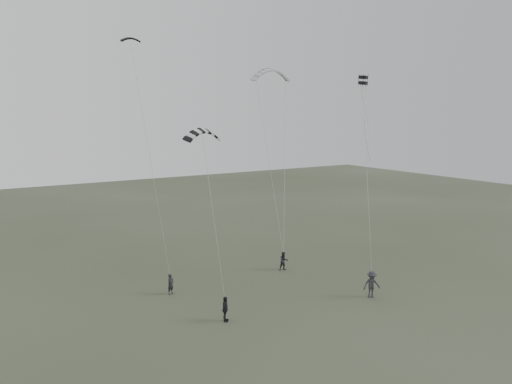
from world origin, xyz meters
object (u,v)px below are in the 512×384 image
flyer_left (171,284)px  kite_box (363,80)px  flyer_far (372,284)px  kite_dark_small (131,38)px  flyer_right (284,261)px  kite_striped (203,131)px  kite_pale_large (271,70)px  flyer_center (225,309)px

flyer_left → kite_box: size_ratio=2.14×
flyer_far → kite_dark_small: bearing=158.7°
flyer_left → flyer_far: flyer_far is taller
flyer_right → flyer_far: bearing=-63.5°
kite_striped → flyer_left: bearing=108.2°
flyer_far → kite_striped: (-10.35, 5.47, 10.82)m
flyer_far → kite_pale_large: size_ratio=0.48×
flyer_right → flyer_far: size_ratio=0.81×
kite_pale_large → flyer_left: bearing=-139.5°
flyer_center → kite_dark_small: bearing=50.9°
kite_dark_small → kite_box: (16.70, -6.09, -2.64)m
flyer_right → kite_striped: (-8.76, -2.97, 11.01)m
flyer_right → flyer_left: bearing=-163.2°
flyer_center → kite_dark_small: size_ratio=1.16×
flyer_center → kite_pale_large: kite_pale_large is taller
flyer_far → kite_striped: 15.95m
kite_pale_large → kite_box: (0.71, -11.93, -1.60)m
flyer_far → kite_dark_small: (-12.92, 11.45, 17.19)m
flyer_right → flyer_center: flyer_center is taller
kite_striped → flyer_far: bearing=-35.8°
flyer_far → kite_box: (3.77, 5.36, 14.55)m
flyer_left → kite_dark_small: bearing=88.0°
flyer_right → kite_pale_large: bearing=78.1°
flyer_center → kite_dark_small: kite_dark_small is taller
flyer_left → kite_dark_small: size_ratio=1.08×
flyer_center → flyer_far: flyer_far is taller
flyer_far → kite_dark_small: kite_dark_small is taller
flyer_far → kite_box: 15.96m
flyer_center → kite_striped: bearing=31.7°
kite_dark_small → kite_striped: kite_dark_small is taller
kite_dark_small → kite_box: 17.97m
flyer_right → kite_striped: bearing=-145.5°
flyer_left → flyer_right: size_ratio=0.96×
flyer_right → kite_pale_large: kite_pale_large is taller
flyer_right → kite_box: kite_box is taller
kite_striped → kite_box: size_ratio=3.75×
kite_striped → kite_box: bearing=-8.4°
flyer_far → kite_pale_large: bearing=100.2°
flyer_left → flyer_far: 14.35m
flyer_left → kite_box: kite_box is taller
kite_box → kite_pale_large: bearing=64.9°
flyer_center → kite_box: size_ratio=2.30×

